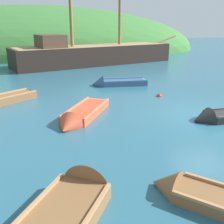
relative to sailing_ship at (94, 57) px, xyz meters
name	(u,v)px	position (x,y,z in m)	size (l,w,h in m)	color
ground_plane	(207,116)	(2.25, -16.57, -0.67)	(120.00, 120.00, 0.00)	#285B70
shore_hill	(35,50)	(-6.38, 15.96, -0.67)	(49.42, 27.45, 12.68)	#387033
sailing_ship	(94,57)	(0.00, 0.00, 0.00)	(18.28, 8.63, 12.90)	black
rowboat_far	(72,207)	(-4.01, -21.41, -0.55)	(2.81, 3.45, 1.22)	brown
rowboat_portside	(116,84)	(-0.17, -9.77, -0.56)	(3.60, 1.27, 1.04)	#335175
rowboat_near_dock	(80,117)	(-3.16, -15.67, -0.57)	(2.86, 3.88, 1.05)	#C64C2D
rowboat_outer_left	(209,200)	(-0.99, -21.85, -0.59)	(2.90, 2.94, 0.92)	brown
buoy_red	(159,96)	(1.52, -13.00, -0.67)	(0.30, 0.30, 0.30)	red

